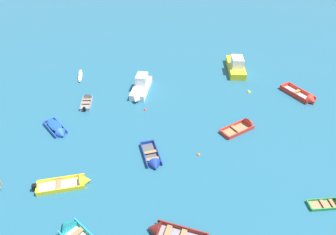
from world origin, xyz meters
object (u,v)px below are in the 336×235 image
mooring_buoy_outer_edge (198,155)px  mooring_buoy_far_field (145,110)px  rowboat_deep_blue_back_row_center (153,161)px  rowboat_red_midfield_right (305,98)px  rowboat_red_far_left (245,125)px  rowboat_maroon_far_back (165,233)px  motor_launch_yellow_center (235,64)px  rowboat_green_near_left (335,204)px  rowboat_grey_cluster_outer (87,100)px  motor_launch_white_back_row_left (140,88)px  rowboat_blue_back_row_right (57,129)px  rowboat_yellow_far_right (75,183)px  rowboat_turquoise_foreground_center (74,234)px  mooring_buoy_between_boats_left (249,92)px  kayak_white_distant_center (80,76)px

mooring_buoy_outer_edge → mooring_buoy_far_field: size_ratio=0.99×
rowboat_deep_blue_back_row_center → rowboat_red_midfield_right: (16.69, 9.62, 0.06)m
rowboat_red_far_left → mooring_buoy_outer_edge: size_ratio=12.65×
rowboat_maroon_far_back → rowboat_red_midfield_right: size_ratio=0.95×
rowboat_deep_blue_back_row_center → motor_launch_yellow_center: motor_launch_yellow_center is taller
rowboat_green_near_left → mooring_buoy_far_field: size_ratio=9.01×
rowboat_grey_cluster_outer → motor_launch_yellow_center: 19.24m
motor_launch_white_back_row_left → rowboat_red_midfield_right: bearing=-5.8°
motor_launch_yellow_center → rowboat_blue_back_row_right: bearing=-147.0°
rowboat_yellow_far_right → rowboat_turquoise_foreground_center: (0.99, -4.58, 0.05)m
rowboat_turquoise_foreground_center → mooring_buoy_between_boats_left: (15.96, 18.13, -0.23)m
rowboat_deep_blue_back_row_center → rowboat_red_midfield_right: 19.27m
rowboat_maroon_far_back → kayak_white_distant_center: bearing=114.8°
rowboat_maroon_far_back → mooring_buoy_between_boats_left: bearing=61.4°
kayak_white_distant_center → rowboat_red_midfield_right: rowboat_red_midfield_right is taller
rowboat_yellow_far_right → motor_launch_white_back_row_left: (4.49, 13.77, 0.40)m
kayak_white_distant_center → rowboat_red_midfield_right: (26.09, -5.79, 0.08)m
rowboat_deep_blue_back_row_center → rowboat_grey_cluster_outer: size_ratio=1.21×
kayak_white_distant_center → rowboat_green_near_left: bearing=-41.3°
rowboat_yellow_far_right → rowboat_deep_blue_back_row_center: (6.14, 2.28, -0.01)m
rowboat_green_near_left → motor_launch_white_back_row_left: bearing=133.0°
kayak_white_distant_center → rowboat_blue_back_row_right: rowboat_blue_back_row_right is taller
rowboat_green_near_left → mooring_buoy_outer_edge: size_ratio=9.14×
rowboat_yellow_far_right → motor_launch_yellow_center: (16.48, 19.42, 0.48)m
rowboat_grey_cluster_outer → mooring_buoy_outer_edge: 14.47m
rowboat_yellow_far_right → motor_launch_white_back_row_left: motor_launch_white_back_row_left is taller
rowboat_red_far_left → rowboat_blue_back_row_right: (-18.17, -0.38, 0.11)m
rowboat_turquoise_foreground_center → kayak_white_distant_center: bearing=100.8°
mooring_buoy_outer_edge → motor_launch_yellow_center: bearing=68.5°
kayak_white_distant_center → rowboat_maroon_far_back: size_ratio=0.77×
rowboat_blue_back_row_right → rowboat_maroon_far_back: (10.17, -11.30, -0.07)m
rowboat_red_far_left → motor_launch_yellow_center: bearing=83.4°
rowboat_red_far_left → mooring_buoy_between_boats_left: bearing=73.6°
rowboat_maroon_far_back → mooring_buoy_far_field: rowboat_maroon_far_back is taller
rowboat_turquoise_foreground_center → rowboat_yellow_far_right: bearing=102.2°
rowboat_red_far_left → motor_launch_white_back_row_left: bearing=147.6°
rowboat_yellow_far_right → rowboat_blue_back_row_right: bearing=115.0°
kayak_white_distant_center → rowboat_blue_back_row_right: (0.14, -11.01, 0.13)m
motor_launch_white_back_row_left → mooring_buoy_between_boats_left: 12.48m
rowboat_turquoise_foreground_center → mooring_buoy_far_field: (4.14, 14.80, -0.23)m
rowboat_red_far_left → rowboat_green_near_left: 10.48m
mooring_buoy_far_field → motor_launch_white_back_row_left: bearing=100.3°
motor_launch_white_back_row_left → mooring_buoy_between_boats_left: (12.47, -0.22, -0.58)m
rowboat_grey_cluster_outer → rowboat_turquoise_foreground_center: size_ratio=0.77×
motor_launch_yellow_center → mooring_buoy_outer_edge: size_ratio=20.64×
rowboat_turquoise_foreground_center → motor_launch_yellow_center: 28.57m
kayak_white_distant_center → mooring_buoy_outer_edge: bearing=-47.4°
motor_launch_white_back_row_left → rowboat_turquoise_foreground_center: bearing=-100.8°
rowboat_yellow_far_right → mooring_buoy_far_field: 11.44m
kayak_white_distant_center → rowboat_turquoise_foreground_center: rowboat_turquoise_foreground_center is taller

